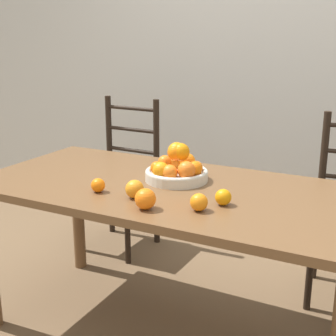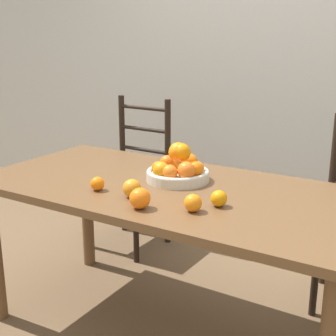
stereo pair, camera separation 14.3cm
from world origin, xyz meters
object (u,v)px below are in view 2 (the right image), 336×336
orange_loose_1 (132,188)px  chair_left (132,175)px  orange_loose_3 (140,198)px  fruit_bowl (178,169)px  orange_loose_4 (193,203)px  orange_loose_0 (97,184)px  orange_loose_2 (219,198)px

orange_loose_1 → chair_left: chair_left is taller
orange_loose_3 → fruit_bowl: bearing=98.2°
orange_loose_4 → chair_left: size_ratio=0.07×
orange_loose_0 → orange_loose_3: bearing=-16.8°
orange_loose_0 → orange_loose_3: orange_loose_3 is taller
orange_loose_4 → chair_left: bearing=135.3°
fruit_bowl → orange_loose_4: (0.24, -0.31, -0.02)m
orange_loose_2 → orange_loose_4: orange_loose_4 is taller
fruit_bowl → orange_loose_0: size_ratio=4.77×
orange_loose_0 → orange_loose_3: 0.29m
fruit_bowl → orange_loose_3: size_ratio=3.51×
orange_loose_4 → orange_loose_3: bearing=-157.8°
orange_loose_0 → chair_left: bearing=118.0°
fruit_bowl → orange_loose_4: size_ratio=4.21×
orange_loose_2 → chair_left: bearing=140.1°
fruit_bowl → orange_loose_4: fruit_bowl is taller
orange_loose_2 → orange_loose_3: size_ratio=0.79×
fruit_bowl → orange_loose_0: fruit_bowl is taller
orange_loose_0 → orange_loose_2: orange_loose_2 is taller
orange_loose_2 → chair_left: (-1.03, 0.86, -0.29)m
orange_loose_0 → orange_loose_4: size_ratio=0.88×
fruit_bowl → orange_loose_2: bearing=-34.6°
fruit_bowl → chair_left: size_ratio=0.29×
orange_loose_2 → fruit_bowl: bearing=145.4°
orange_loose_0 → orange_loose_4: bearing=-0.9°
orange_loose_2 → orange_loose_0: bearing=-170.0°
orange_loose_1 → orange_loose_3: (0.10, -0.09, 0.00)m
orange_loose_4 → chair_left: (-0.97, 0.96, -0.29)m
orange_loose_1 → orange_loose_4: orange_loose_1 is taller
orange_loose_2 → orange_loose_3: bearing=-144.4°
orange_loose_0 → orange_loose_1: size_ratio=0.79×
fruit_bowl → chair_left: bearing=138.2°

